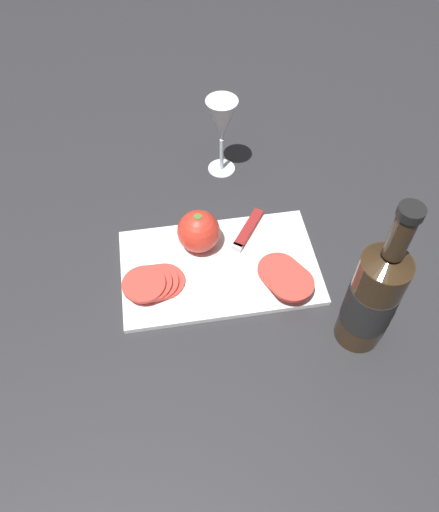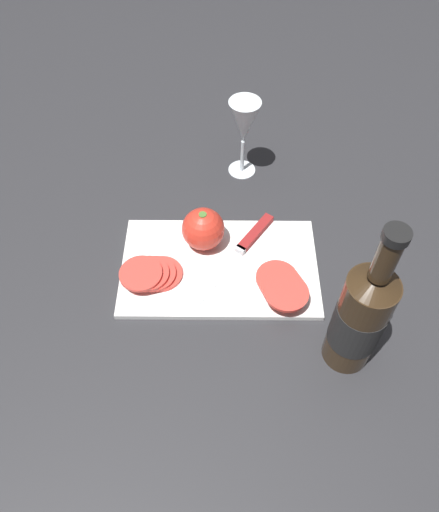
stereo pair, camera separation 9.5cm
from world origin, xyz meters
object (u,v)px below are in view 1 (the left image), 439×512
at_px(whole_tomato, 199,231).
at_px(knife, 243,238).
at_px(wine_bottle, 372,297).
at_px(tomato_slice_stack_near, 285,276).
at_px(wine_glass, 222,123).
at_px(tomato_slice_stack_far, 154,283).

bearing_deg(whole_tomato, knife, -0.74).
height_order(wine_bottle, tomato_slice_stack_near, wine_bottle).
height_order(wine_glass, whole_tomato, wine_glass).
relative_size(wine_glass, tomato_slice_stack_far, 1.57).
bearing_deg(whole_tomato, tomato_slice_stack_near, -37.44).
height_order(knife, tomato_slice_stack_near, tomato_slice_stack_near).
bearing_deg(wine_glass, tomato_slice_stack_near, -78.88).
distance_m(wine_bottle, wine_glass, 0.49).
relative_size(whole_tomato, knife, 0.37).
distance_m(whole_tomato, knife, 0.10).
bearing_deg(knife, wine_glass, -142.55).
xyz_separation_m(whole_tomato, tomato_slice_stack_far, (-0.10, -0.09, -0.03)).
xyz_separation_m(wine_bottle, whole_tomato, (-0.25, 0.24, -0.07)).
relative_size(whole_tomato, tomato_slice_stack_near, 0.65).
bearing_deg(wine_bottle, wine_glass, 110.28).
distance_m(knife, tomato_slice_stack_near, 0.13).
bearing_deg(tomato_slice_stack_near, tomato_slice_stack_far, 173.80).
distance_m(wine_glass, tomato_slice_stack_far, 0.38).
relative_size(tomato_slice_stack_near, tomato_slice_stack_far, 1.12).
distance_m(wine_bottle, tomato_slice_stack_far, 0.39).
relative_size(whole_tomato, tomato_slice_stack_far, 0.73).
bearing_deg(wine_glass, knife, -88.02).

